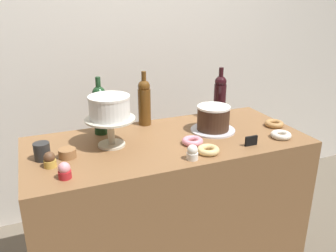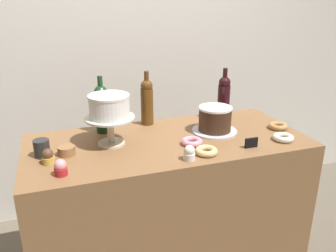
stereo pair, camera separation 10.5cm
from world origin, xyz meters
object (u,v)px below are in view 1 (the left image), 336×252
at_px(price_sign_chalkboard, 251,141).
at_px(cupcake_chocolate, 50,160).
at_px(donut_sugar, 281,135).
at_px(coffee_cup_ceramic, 42,152).
at_px(cupcake_vanilla, 192,153).
at_px(donut_pink, 193,141).
at_px(donut_glazed, 208,150).
at_px(donut_maple, 274,124).
at_px(white_layer_cake, 109,107).
at_px(wine_bottle_amber, 144,101).
at_px(cake_stand_pedestal, 111,127).
at_px(chocolate_round_cake, 213,118).
at_px(cupcake_strawberry, 64,171).
at_px(cookie_stack, 67,153).
at_px(wine_bottle_dark_red, 220,96).
at_px(wine_bottle_green, 100,109).

bearing_deg(price_sign_chalkboard, cupcake_chocolate, 171.95).
bearing_deg(price_sign_chalkboard, donut_sugar, 7.41).
bearing_deg(coffee_cup_ceramic, cupcake_vanilla, -21.57).
bearing_deg(donut_pink, donut_glazed, -80.27).
relative_size(cupcake_chocolate, donut_maple, 0.66).
relative_size(white_layer_cake, wine_bottle_amber, 0.64).
xyz_separation_m(cake_stand_pedestal, cupcake_vanilla, (0.32, -0.30, -0.07)).
height_order(wine_bottle_amber, price_sign_chalkboard, wine_bottle_amber).
bearing_deg(chocolate_round_cake, donut_sugar, -38.25).
bearing_deg(cupcake_strawberry, donut_sugar, 1.07).
height_order(chocolate_round_cake, price_sign_chalkboard, chocolate_round_cake).
bearing_deg(donut_maple, chocolate_round_cake, 168.99).
bearing_deg(cupcake_chocolate, cupcake_vanilla, -15.19).
relative_size(white_layer_cake, cupcake_strawberry, 2.81).
xyz_separation_m(donut_maple, price_sign_chalkboard, (-0.30, -0.19, 0.01)).
height_order(cupcake_strawberry, coffee_cup_ceramic, coffee_cup_ceramic).
distance_m(donut_sugar, cookie_stack, 1.13).
relative_size(donut_sugar, cookie_stack, 1.33).
bearing_deg(cupcake_strawberry, price_sign_chalkboard, -0.39).
xyz_separation_m(cookie_stack, coffee_cup_ceramic, (-0.11, 0.02, 0.02)).
relative_size(white_layer_cake, wine_bottle_dark_red, 0.64).
height_order(white_layer_cake, donut_glazed, white_layer_cake).
distance_m(wine_bottle_dark_red, cookie_stack, 1.00).
bearing_deg(wine_bottle_green, cupcake_chocolate, -133.04).
bearing_deg(white_layer_cake, cake_stand_pedestal, -7.13).
bearing_deg(cake_stand_pedestal, coffee_cup_ceramic, -172.81).
xyz_separation_m(price_sign_chalkboard, coffee_cup_ceramic, (-1.02, 0.23, 0.02)).
bearing_deg(donut_pink, cupcake_vanilla, -116.33).
xyz_separation_m(cupcake_chocolate, cookie_stack, (0.09, 0.07, -0.01)).
bearing_deg(white_layer_cake, donut_maple, -4.97).
bearing_deg(donut_pink, price_sign_chalkboard, -25.86).
relative_size(wine_bottle_amber, cupcake_strawberry, 4.38).
bearing_deg(donut_maple, donut_sugar, -116.71).
relative_size(white_layer_cake, donut_glazed, 1.86).
distance_m(cupcake_vanilla, donut_sugar, 0.57).
xyz_separation_m(white_layer_cake, wine_bottle_amber, (0.26, 0.24, -0.07)).
bearing_deg(wine_bottle_dark_red, donut_sugar, -70.02).
relative_size(cupcake_strawberry, coffee_cup_ceramic, 0.87).
distance_m(donut_glazed, cookie_stack, 0.69).
bearing_deg(cupcake_chocolate, wine_bottle_amber, 32.78).
distance_m(white_layer_cake, donut_glazed, 0.54).
bearing_deg(price_sign_chalkboard, cake_stand_pedestal, 157.98).
relative_size(cupcake_vanilla, coffee_cup_ceramic, 0.87).
xyz_separation_m(wine_bottle_dark_red, cupcake_vanilla, (-0.42, -0.48, -0.11)).
xyz_separation_m(donut_glazed, coffee_cup_ceramic, (-0.77, 0.23, 0.03)).
bearing_deg(wine_bottle_dark_red, donut_maple, -47.78).
relative_size(cake_stand_pedestal, price_sign_chalkboard, 3.66).
height_order(cupcake_strawberry, donut_maple, cupcake_strawberry).
height_order(cupcake_chocolate, coffee_cup_ceramic, coffee_cup_ceramic).
xyz_separation_m(cupcake_strawberry, coffee_cup_ceramic, (-0.08, 0.22, 0.01)).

